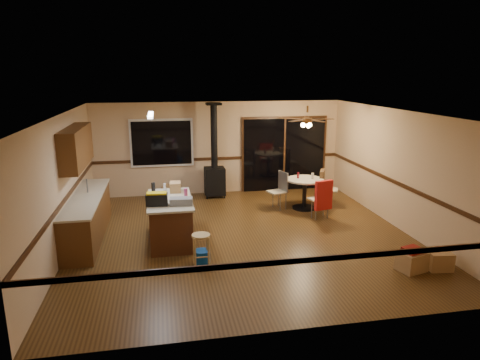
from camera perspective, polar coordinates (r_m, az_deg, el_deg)
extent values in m
plane|color=#4C3115|center=(9.18, 0.35, -7.43)|extent=(7.00, 7.00, 0.00)
plane|color=silver|center=(8.57, 0.37, 8.96)|extent=(7.00, 7.00, 0.00)
plane|color=tan|center=(12.17, -2.78, 4.29)|extent=(7.00, 0.00, 7.00)
plane|color=tan|center=(5.54, 7.32, -7.91)|extent=(7.00, 0.00, 7.00)
plane|color=tan|center=(8.83, -22.54, -0.54)|extent=(0.00, 7.00, 7.00)
plane|color=tan|center=(10.04, 20.38, 1.32)|extent=(0.00, 7.00, 7.00)
cube|color=black|center=(11.98, -10.39, 4.89)|extent=(1.72, 0.10, 1.32)
cube|color=black|center=(12.56, 5.89, 3.38)|extent=(2.52, 0.10, 2.10)
cube|color=#593316|center=(9.48, -19.68, -4.80)|extent=(0.60, 3.00, 0.86)
cube|color=#C0B395|center=(9.36, -19.90, -2.19)|extent=(0.64, 3.04, 0.04)
cube|color=#593316|center=(9.35, -20.99, 4.13)|extent=(0.35, 2.00, 0.80)
cube|color=#4B2512|center=(8.88, -9.24, -5.41)|extent=(0.80, 1.60, 0.86)
cube|color=#C0B395|center=(8.74, -9.35, -2.63)|extent=(0.88, 1.68, 0.04)
cube|color=black|center=(11.88, -3.39, -0.13)|extent=(0.55, 0.50, 0.75)
cylinder|color=black|center=(11.64, -3.48, 5.90)|extent=(0.18, 0.18, 1.77)
cylinder|color=brown|center=(10.61, 8.95, 7.88)|extent=(0.24, 0.24, 0.10)
cylinder|color=brown|center=(10.59, 9.00, 9.33)|extent=(0.05, 0.05, 0.16)
sphere|color=#FFD88C|center=(10.63, 8.92, 7.24)|extent=(0.16, 0.16, 0.16)
cube|color=white|center=(8.72, -11.84, 8.49)|extent=(0.10, 1.20, 0.04)
cube|color=slate|center=(8.31, -7.86, -2.83)|extent=(0.45, 0.28, 0.14)
cube|color=black|center=(8.33, -11.03, -2.59)|extent=(0.42, 0.24, 0.23)
cube|color=gold|center=(8.30, -11.07, -1.74)|extent=(0.39, 0.22, 0.03)
cube|color=#A47A49|center=(9.22, -8.63, -0.93)|extent=(0.24, 0.32, 0.21)
cylinder|color=black|center=(9.03, -11.48, -1.17)|extent=(0.09, 0.09, 0.27)
cylinder|color=#D84C8C|center=(8.61, -7.24, -1.88)|extent=(0.08, 0.08, 0.23)
cylinder|color=white|center=(9.30, -9.99, -0.96)|extent=(0.06, 0.06, 0.17)
cylinder|color=tan|center=(7.74, -5.19, -9.32)|extent=(0.35, 0.35, 0.60)
cylinder|color=#0D4DB7|center=(7.92, -5.09, -10.16)|extent=(0.31, 0.31, 0.25)
cylinder|color=black|center=(11.07, 8.51, -3.67)|extent=(0.58, 0.58, 0.04)
cylinder|color=black|center=(10.97, 8.58, -1.83)|extent=(0.10, 0.10, 0.70)
cylinder|color=#C0B395|center=(10.87, 8.65, 0.05)|extent=(0.94, 0.94, 0.04)
cylinder|color=#590C14|center=(10.89, 7.75, 0.63)|extent=(0.07, 0.07, 0.15)
cylinder|color=beige|center=(10.86, 9.65, 0.53)|extent=(0.08, 0.08, 0.15)
cube|color=tan|center=(10.84, 4.92, -1.58)|extent=(0.51, 0.51, 0.03)
cube|color=slate|center=(10.88, 5.78, -0.18)|extent=(0.15, 0.39, 0.50)
cube|color=tan|center=(10.35, 10.37, -2.51)|extent=(0.49, 0.49, 0.03)
cube|color=slate|center=(10.14, 11.05, -1.43)|extent=(0.40, 0.13, 0.50)
cube|color=red|center=(10.15, 11.09, -2.00)|extent=(0.45, 0.21, 0.70)
cube|color=tan|center=(11.24, 11.88, -1.26)|extent=(0.53, 0.53, 0.03)
cube|color=slate|center=(11.19, 10.98, 0.03)|extent=(0.20, 0.37, 0.50)
cube|color=#402C18|center=(11.21, 10.85, -0.46)|extent=(0.28, 0.44, 0.70)
cube|color=#A47A49|center=(11.92, -9.08, -1.59)|extent=(0.56, 0.51, 0.37)
cube|color=#A47A49|center=(8.17, 21.89, -10.01)|extent=(0.54, 0.49, 0.34)
cube|color=#A47A49|center=(8.42, 25.01, -9.69)|extent=(0.44, 0.39, 0.32)
cube|color=maroon|center=(8.09, 22.03, -8.64)|extent=(0.36, 0.33, 0.08)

